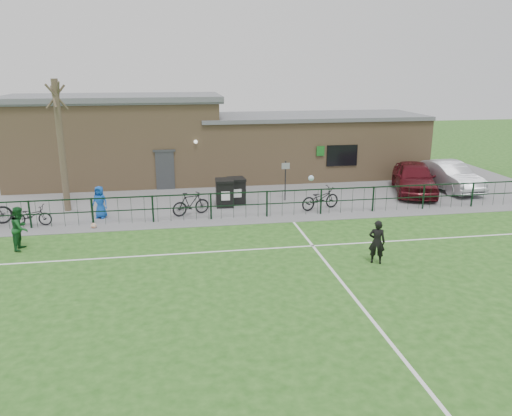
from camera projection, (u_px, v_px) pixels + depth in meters
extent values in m
plane|color=#235318|center=(284.00, 296.00, 14.65)|extent=(90.00, 90.00, 0.00)
cube|color=slate|center=(230.00, 189.00, 27.45)|extent=(34.00, 13.00, 0.02)
cube|color=white|center=(246.00, 219.00, 22.04)|extent=(28.00, 0.10, 0.01)
cube|color=white|center=(260.00, 249.00, 18.44)|extent=(28.00, 0.10, 0.01)
cube|color=white|center=(349.00, 291.00, 14.97)|extent=(0.10, 16.00, 0.01)
cube|color=black|center=(245.00, 205.00, 22.07)|extent=(28.00, 0.10, 1.20)
cylinder|color=#493C2C|center=(61.00, 147.00, 22.51)|extent=(0.30, 0.30, 6.00)
cube|color=black|center=(236.00, 191.00, 24.50)|extent=(0.83, 0.93, 1.16)
cube|color=black|center=(225.00, 194.00, 23.89)|extent=(0.85, 0.95, 1.23)
cylinder|color=black|center=(285.00, 181.00, 24.80)|extent=(0.06, 0.06, 2.00)
imported|color=#4D0D15|center=(414.00, 178.00, 26.25)|extent=(3.44, 5.26, 1.67)
imported|color=#B7B9C0|center=(448.00, 176.00, 27.09)|extent=(2.01, 4.76, 1.53)
imported|color=black|center=(32.00, 215.00, 21.00)|extent=(1.73, 0.77, 0.88)
imported|color=black|center=(191.00, 204.00, 22.47)|extent=(1.83, 1.06, 1.06)
imported|color=black|center=(320.00, 198.00, 23.37)|extent=(2.12, 1.27, 1.05)
imported|color=#134BB2|center=(100.00, 202.00, 22.00)|extent=(0.82, 0.67, 1.44)
imported|color=black|center=(377.00, 242.00, 16.93)|extent=(0.66, 0.55, 1.53)
sphere|color=white|center=(311.00, 178.00, 19.41)|extent=(0.22, 0.22, 0.22)
imported|color=#165022|center=(20.00, 228.00, 18.24)|extent=(0.70, 0.85, 1.62)
sphere|color=silver|center=(94.00, 226.00, 20.76)|extent=(0.24, 0.24, 0.24)
cube|color=#9E7F58|center=(224.00, 149.00, 29.82)|extent=(24.00, 5.00, 3.50)
cube|color=#9E7F58|center=(114.00, 111.00, 28.18)|extent=(11.52, 5.00, 1.20)
cube|color=#575A5F|center=(113.00, 98.00, 27.98)|extent=(12.02, 5.40, 0.28)
cube|color=#575A5F|center=(310.00, 116.00, 30.15)|extent=(13.44, 5.30, 0.22)
cube|color=#383A3D|center=(165.00, 171.00, 27.05)|extent=(1.00, 0.08, 2.10)
cube|color=black|center=(342.00, 155.00, 28.50)|extent=(1.80, 0.08, 1.20)
cube|color=#19661E|center=(320.00, 151.00, 28.16)|extent=(0.45, 0.04, 0.55)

